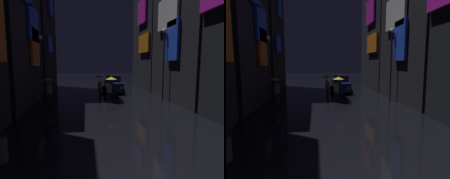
# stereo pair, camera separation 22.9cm
# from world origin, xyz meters

# --- Properties ---
(building_left_mid) EXTENTS (4.25, 7.71, 13.25)m
(building_left_mid) POSITION_xyz_m (-7.47, 12.86, 6.63)
(building_left_mid) COLOR #232328
(building_left_mid) RESTS_ON ground
(building_right_far) EXTENTS (4.25, 8.45, 18.58)m
(building_right_far) POSITION_xyz_m (7.48, 22.22, 9.30)
(building_right_far) COLOR black
(building_right_far) RESTS_ON ground
(pedestrian_foreground_left_blue) EXTENTS (0.90, 0.90, 2.12)m
(pedestrian_foreground_left_blue) POSITION_xyz_m (-0.24, 15.53, 1.67)
(pedestrian_foreground_left_blue) COLOR black
(pedestrian_foreground_left_blue) RESTS_ON ground
(pedestrian_far_right_green) EXTENTS (0.90, 0.90, 2.12)m
(pedestrian_far_right_green) POSITION_xyz_m (-4.38, 13.09, 1.67)
(pedestrian_far_right_green) COLOR #2D2D38
(pedestrian_far_right_green) RESTS_ON ground
(pedestrian_midstreet_left_yellow) EXTENTS (0.90, 0.90, 2.12)m
(pedestrian_midstreet_left_yellow) POSITION_xyz_m (0.50, 13.17, 1.67)
(pedestrian_midstreet_left_yellow) COLOR black
(pedestrian_midstreet_left_yellow) RESTS_ON ground
(car_distant) EXTENTS (2.29, 4.17, 1.92)m
(car_distant) POSITION_xyz_m (1.43, 18.55, 0.93)
(car_distant) COLOR navy
(car_distant) RESTS_ON ground
(streetlamp_left_far) EXTENTS (0.36, 0.36, 5.42)m
(streetlamp_left_far) POSITION_xyz_m (-5.00, 13.85, 3.39)
(streetlamp_left_far) COLOR #2D2D33
(streetlamp_left_far) RESTS_ON ground
(streetlamp_right_far) EXTENTS (0.36, 0.36, 6.04)m
(streetlamp_right_far) POSITION_xyz_m (5.00, 13.34, 3.73)
(streetlamp_right_far) COLOR #2D2D33
(streetlamp_right_far) RESTS_ON ground
(trash_bin) EXTENTS (0.46, 0.46, 0.93)m
(trash_bin) POSITION_xyz_m (-4.30, 3.80, 0.47)
(trash_bin) COLOR #3F3F47
(trash_bin) RESTS_ON ground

